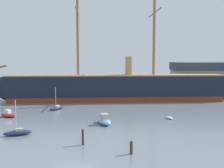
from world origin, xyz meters
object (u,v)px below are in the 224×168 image
object	(u,v)px
dinghy_distant_centre	(118,94)
mooring_piling_left_pair	(83,137)
tall_ship	(116,87)
motorboat_mid_left	(8,115)
mooring_piling_nearest	(131,148)
sailboat_alongside_bow	(57,108)
seagull_in_flight	(88,39)
dinghy_mid_right	(170,118)
sailboat_foreground_left	(18,132)
motorboat_near_centre	(104,120)

from	to	relation	value
dinghy_distant_centre	mooring_piling_left_pair	size ratio (longest dim) A/B	0.98
tall_ship	motorboat_mid_left	bearing A→B (deg)	-130.32
motorboat_mid_left	mooring_piling_nearest	size ratio (longest dim) A/B	2.46
sailboat_alongside_bow	seagull_in_flight	distance (m)	20.34
motorboat_mid_left	mooring_piling_left_pair	bearing A→B (deg)	-41.76
dinghy_distant_centre	mooring_piling_nearest	world-z (taller)	mooring_piling_nearest
tall_ship	mooring_piling_left_pair	bearing A→B (deg)	-93.25
dinghy_mid_right	seagull_in_flight	bearing A→B (deg)	-177.59
dinghy_distant_centre	mooring_piling_left_pair	bearing A→B (deg)	-92.29
motorboat_mid_left	dinghy_mid_right	world-z (taller)	motorboat_mid_left
mooring_piling_left_pair	sailboat_foreground_left	bearing A→B (deg)	160.56
mooring_piling_nearest	dinghy_mid_right	bearing A→B (deg)	69.26
sailboat_foreground_left	mooring_piling_nearest	world-z (taller)	sailboat_foreground_left
dinghy_mid_right	mooring_piling_left_pair	xyz separation A→B (m)	(-14.67, -17.57, 0.89)
motorboat_near_centre	dinghy_distant_centre	size ratio (longest dim) A/B	2.35
tall_ship	sailboat_alongside_bow	xyz separation A→B (m)	(-13.55, -16.32, -3.52)
motorboat_mid_left	sailboat_alongside_bow	bearing A→B (deg)	48.56
sailboat_foreground_left	mooring_piling_left_pair	world-z (taller)	sailboat_foreground_left
tall_ship	motorboat_near_centre	size ratio (longest dim) A/B	14.67
sailboat_foreground_left	seagull_in_flight	world-z (taller)	seagull_in_flight
motorboat_mid_left	dinghy_mid_right	bearing A→B (deg)	1.10
mooring_piling_left_pair	seagull_in_flight	size ratio (longest dim) A/B	2.61
motorboat_near_centre	motorboat_mid_left	size ratio (longest dim) A/B	1.29
sailboat_foreground_left	mooring_piling_nearest	xyz separation A→B (m)	(18.05, -7.11, 0.35)
sailboat_foreground_left	mooring_piling_left_pair	size ratio (longest dim) A/B	2.53
motorboat_near_centre	motorboat_mid_left	xyz separation A→B (m)	(-20.71, 4.63, -0.16)
tall_ship	motorboat_mid_left	world-z (taller)	tall_ship
dinghy_mid_right	mooring_piling_left_pair	bearing A→B (deg)	-129.85
seagull_in_flight	mooring_piling_nearest	bearing A→B (deg)	-66.26
tall_ship	mooring_piling_nearest	bearing A→B (deg)	-84.41
dinghy_mid_right	mooring_piling_left_pair	size ratio (longest dim) A/B	0.97
motorboat_near_centre	mooring_piling_nearest	bearing A→B (deg)	-71.81
mooring_piling_nearest	seagull_in_flight	distance (m)	26.78
mooring_piling_left_pair	mooring_piling_nearest	bearing A→B (deg)	-24.75
tall_ship	dinghy_mid_right	xyz separation A→B (m)	(12.28, -24.51, -3.74)
tall_ship	sailboat_foreground_left	distance (m)	40.63
seagull_in_flight	dinghy_distant_centre	bearing A→B (deg)	83.68
motorboat_near_centre	sailboat_alongside_bow	xyz separation A→B (m)	(-12.91, 13.46, -0.25)
sailboat_foreground_left	sailboat_alongside_bow	world-z (taller)	sailboat_foreground_left
sailboat_foreground_left	motorboat_near_centre	world-z (taller)	sailboat_foreground_left
motorboat_near_centre	motorboat_mid_left	world-z (taller)	motorboat_near_centre
motorboat_near_centre	sailboat_alongside_bow	world-z (taller)	sailboat_alongside_bow
motorboat_near_centre	mooring_piling_left_pair	world-z (taller)	mooring_piling_left_pair
sailboat_foreground_left	dinghy_distant_centre	world-z (taller)	sailboat_foreground_left
motorboat_mid_left	dinghy_distant_centre	distance (m)	43.00
sailboat_foreground_left	seagull_in_flight	distance (m)	22.41
mooring_piling_nearest	motorboat_near_centre	bearing A→B (deg)	108.19
tall_ship	seagull_in_flight	world-z (taller)	tall_ship
motorboat_mid_left	mooring_piling_nearest	bearing A→B (deg)	-37.90
motorboat_mid_left	mooring_piling_nearest	xyz separation A→B (m)	(25.78, -20.07, 0.27)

